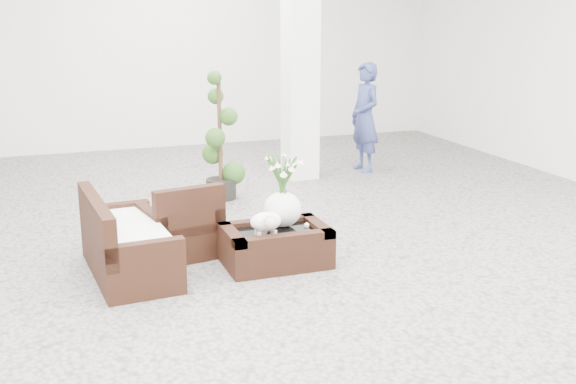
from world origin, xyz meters
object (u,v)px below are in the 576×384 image
object	(u,v)px
coffee_table	(276,247)
loveseat	(129,235)
topiary	(220,137)
armchair	(179,218)

from	to	relation	value
coffee_table	loveseat	world-z (taller)	loveseat
coffee_table	topiary	distance (m)	2.39
loveseat	topiary	distance (m)	2.52
armchair	topiary	bearing A→B (deg)	-125.60
armchair	topiary	world-z (taller)	topiary
coffee_table	armchair	size ratio (longest dim) A/B	1.30
armchair	topiary	xyz separation A→B (m)	(0.84, 1.76, 0.39)
coffee_table	armchair	world-z (taller)	armchair
coffee_table	topiary	bearing A→B (deg)	87.54
loveseat	topiary	bearing A→B (deg)	-36.85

